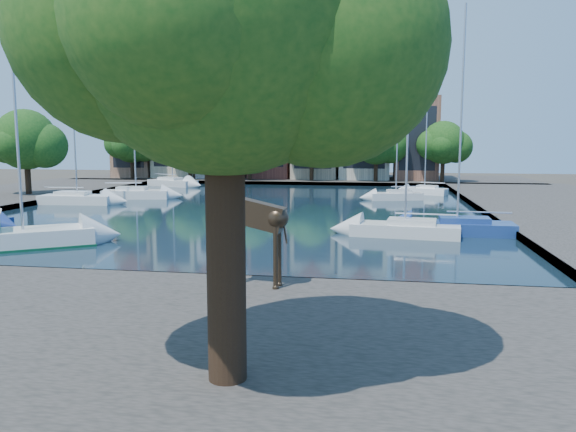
# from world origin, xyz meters

# --- Properties ---
(ground) EXTENTS (160.00, 160.00, 0.00)m
(ground) POSITION_xyz_m (0.00, 0.00, 0.00)
(ground) COLOR #38332B
(ground) RESTS_ON ground
(water_basin) EXTENTS (38.00, 50.00, 0.08)m
(water_basin) POSITION_xyz_m (0.00, 24.00, 0.04)
(water_basin) COLOR black
(water_basin) RESTS_ON ground
(far_quay) EXTENTS (60.00, 16.00, 0.50)m
(far_quay) POSITION_xyz_m (0.00, 56.00, 0.25)
(far_quay) COLOR #45403C
(far_quay) RESTS_ON ground
(plane_tree) EXTENTS (8.32, 6.40, 10.62)m
(plane_tree) POSITION_xyz_m (7.62, -9.01, 7.67)
(plane_tree) COLOR #332114
(plane_tree) RESTS_ON near_quay
(townhouse_west_end) EXTENTS (5.44, 9.18, 14.93)m
(townhouse_west_end) POSITION_xyz_m (-23.00, 55.99, 7.36)
(townhouse_west_end) COLOR #976C52
(townhouse_west_end) RESTS_ON far_quay
(townhouse_west_mid) EXTENTS (5.94, 9.18, 16.79)m
(townhouse_west_mid) POSITION_xyz_m (-17.00, 55.99, 8.23)
(townhouse_west_mid) COLOR beige
(townhouse_west_mid) RESTS_ON far_quay
(townhouse_west_inner) EXTENTS (6.43, 9.18, 15.15)m
(townhouse_west_inner) POSITION_xyz_m (-10.50, 55.99, 7.35)
(townhouse_west_inner) COLOR silver
(townhouse_west_inner) RESTS_ON far_quay
(townhouse_center) EXTENTS (5.44, 9.18, 16.93)m
(townhouse_center) POSITION_xyz_m (-4.00, 55.99, 8.36)
(townhouse_center) COLOR brown
(townhouse_center) RESTS_ON far_quay
(townhouse_east_inner) EXTENTS (5.94, 9.18, 15.79)m
(townhouse_east_inner) POSITION_xyz_m (2.00, 55.99, 7.73)
(townhouse_east_inner) COLOR tan
(townhouse_east_inner) RESTS_ON far_quay
(townhouse_east_mid) EXTENTS (6.43, 9.18, 16.65)m
(townhouse_east_mid) POSITION_xyz_m (8.50, 55.99, 8.10)
(townhouse_east_mid) COLOR beige
(townhouse_east_mid) RESTS_ON far_quay
(townhouse_east_end) EXTENTS (5.44, 9.18, 14.43)m
(townhouse_east_end) POSITION_xyz_m (15.00, 55.99, 7.11)
(townhouse_east_end) COLOR brown
(townhouse_east_end) RESTS_ON far_quay
(far_tree_far_west) EXTENTS (7.28, 5.60, 7.68)m
(far_tree_far_west) POSITION_xyz_m (-21.90, 50.49, 5.18)
(far_tree_far_west) COLOR #332114
(far_tree_far_west) RESTS_ON far_quay
(far_tree_west) EXTENTS (6.76, 5.20, 7.36)m
(far_tree_west) POSITION_xyz_m (-13.91, 50.49, 5.08)
(far_tree_west) COLOR #332114
(far_tree_west) RESTS_ON far_quay
(far_tree_mid_west) EXTENTS (7.80, 6.00, 8.00)m
(far_tree_mid_west) POSITION_xyz_m (-5.89, 50.49, 5.29)
(far_tree_mid_west) COLOR #332114
(far_tree_mid_west) RESTS_ON far_quay
(far_tree_mid_east) EXTENTS (7.02, 5.40, 7.52)m
(far_tree_mid_east) POSITION_xyz_m (2.10, 50.49, 5.13)
(far_tree_mid_east) COLOR #332114
(far_tree_mid_east) RESTS_ON far_quay
(far_tree_east) EXTENTS (7.54, 5.80, 7.84)m
(far_tree_east) POSITION_xyz_m (10.11, 50.49, 5.24)
(far_tree_east) COLOR #332114
(far_tree_east) RESTS_ON far_quay
(far_tree_far_east) EXTENTS (6.76, 5.20, 7.36)m
(far_tree_far_east) POSITION_xyz_m (18.09, 50.49, 5.08)
(far_tree_far_east) COLOR #332114
(far_tree_far_east) RESTS_ON far_quay
(side_tree_left_far) EXTENTS (7.28, 5.60, 7.88)m
(side_tree_left_far) POSITION_xyz_m (-21.90, 27.99, 5.38)
(side_tree_left_far) COLOR #332114
(side_tree_left_far) RESTS_ON left_quay
(giraffe_statue) EXTENTS (3.59, 0.76, 5.12)m
(giraffe_statue) POSITION_xyz_m (6.15, -1.47, 3.01)
(giraffe_statue) COLOR #322519
(giraffe_statue) RESTS_ON near_quay
(sailboat_left_c) EXTENTS (6.35, 2.51, 11.66)m
(sailboat_left_c) POSITION_xyz_m (-15.00, 24.36, 0.69)
(sailboat_left_c) COLOR silver
(sailboat_left_c) RESTS_ON water_basin
(sailboat_left_d) EXTENTS (6.36, 3.19, 10.33)m
(sailboat_left_d) POSITION_xyz_m (-12.00, 29.53, 0.70)
(sailboat_left_d) COLOR silver
(sailboat_left_d) RESTS_ON water_basin
(sailboat_left_e) EXTENTS (6.63, 4.53, 10.27)m
(sailboat_left_e) POSITION_xyz_m (-13.95, 44.00, 0.66)
(sailboat_left_e) COLOR silver
(sailboat_left_e) RESTS_ON water_basin
(sailboat_right_a) EXTENTS (6.23, 2.81, 9.88)m
(sailboat_right_a) POSITION_xyz_m (12.00, 12.14, 0.63)
(sailboat_right_a) COLOR silver
(sailboat_right_a) RESTS_ON water_basin
(sailboat_right_b) EXTENTS (6.42, 2.40, 12.88)m
(sailboat_right_b) POSITION_xyz_m (15.00, 13.40, 0.65)
(sailboat_right_b) COLOR navy
(sailboat_right_b) RESTS_ON water_basin
(sailboat_right_c) EXTENTS (5.01, 2.84, 9.50)m
(sailboat_right_c) POSITION_xyz_m (12.00, 32.22, 0.61)
(sailboat_right_c) COLOR silver
(sailboat_right_c) RESTS_ON water_basin
(sailboat_right_d) EXTENTS (4.68, 3.16, 8.74)m
(sailboat_right_d) POSITION_xyz_m (15.00, 38.11, 0.61)
(sailboat_right_d) COLOR white
(sailboat_right_d) RESTS_ON water_basin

